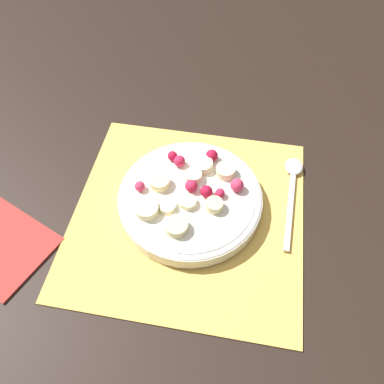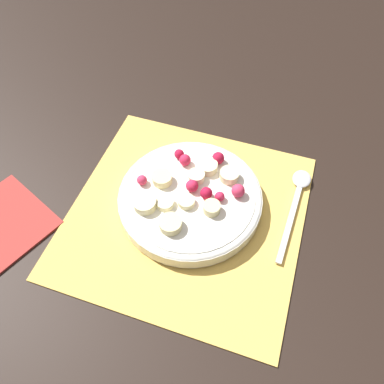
% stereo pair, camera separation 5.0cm
% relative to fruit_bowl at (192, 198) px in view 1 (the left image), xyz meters
% --- Properties ---
extents(ground_plane, '(3.00, 3.00, 0.00)m').
position_rel_fruit_bowl_xyz_m(ground_plane, '(-0.02, 0.00, -0.02)').
color(ground_plane, black).
extents(placemat, '(0.36, 0.37, 0.01)m').
position_rel_fruit_bowl_xyz_m(placemat, '(-0.02, 0.00, -0.02)').
color(placemat, '#E0B251').
rests_on(placemat, ground_plane).
extents(fruit_bowl, '(0.23, 0.23, 0.05)m').
position_rel_fruit_bowl_xyz_m(fruit_bowl, '(0.00, 0.00, 0.00)').
color(fruit_bowl, silver).
rests_on(fruit_bowl, placemat).
extents(spoon, '(0.19, 0.03, 0.01)m').
position_rel_fruit_bowl_xyz_m(spoon, '(0.07, -0.16, -0.01)').
color(spoon, silver).
rests_on(spoon, placemat).
extents(napkin, '(0.17, 0.18, 0.01)m').
position_rel_fruit_bowl_xyz_m(napkin, '(-0.12, 0.27, -0.02)').
color(napkin, '#A3332D').
rests_on(napkin, ground_plane).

